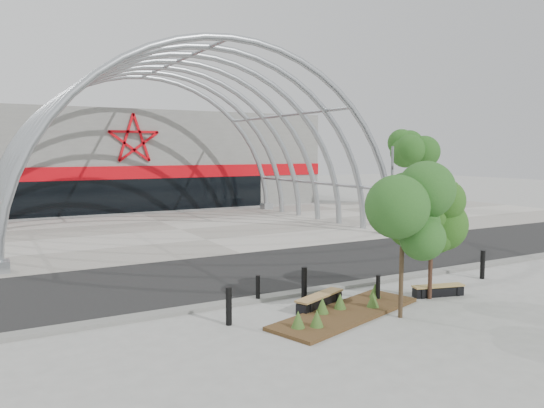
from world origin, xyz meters
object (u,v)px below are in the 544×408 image
at_px(street_tree_1, 432,212).
at_px(bench_0, 320,302).
at_px(signal_pole, 392,189).
at_px(bollard_2, 304,284).
at_px(street_tree_0, 403,218).
at_px(bench_1, 438,291).

xyz_separation_m(street_tree_1, bench_0, (-3.71, 0.86, -2.64)).
distance_m(signal_pole, bollard_2, 14.36).
height_order(street_tree_1, bench_0, street_tree_1).
height_order(street_tree_0, street_tree_1, street_tree_0).
bearing_deg(street_tree_0, signal_pole, 49.50).
bearing_deg(street_tree_0, bollard_2, 119.83).
xyz_separation_m(street_tree_0, bollard_2, (-1.56, 2.71, -2.35)).
bearing_deg(bench_1, bench_0, 169.60).
bearing_deg(street_tree_0, bench_0, 129.27).
distance_m(bench_0, bench_1, 4.26).
distance_m(signal_pole, bench_1, 12.70).
height_order(street_tree_0, bench_1, street_tree_0).
relative_size(street_tree_0, bench_1, 2.23).
relative_size(street_tree_0, street_tree_1, 1.02).
bearing_deg(bench_0, street_tree_1, -13.05).
xyz_separation_m(bench_0, bench_1, (4.19, -0.77, -0.03)).
bearing_deg(street_tree_1, bollard_2, 155.51).
xyz_separation_m(bench_1, bollard_2, (-4.21, 1.61, 0.38)).
bearing_deg(bench_0, signal_pole, 40.20).
relative_size(signal_pole, bench_0, 2.45).
xyz_separation_m(street_tree_0, bench_1, (2.66, 1.10, -2.72)).
relative_size(street_tree_0, bollard_2, 3.63).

